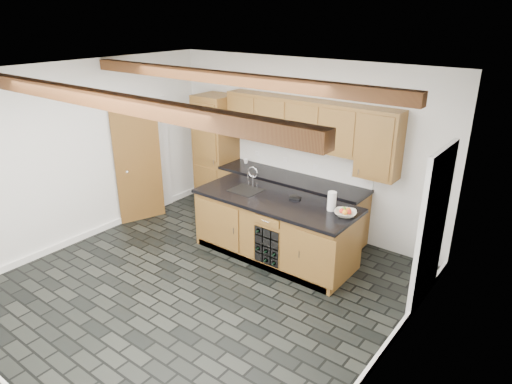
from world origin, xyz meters
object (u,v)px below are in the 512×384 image
at_px(fruit_bowl, 345,214).
at_px(paper_towel, 332,201).
at_px(island, 275,228).
at_px(kitchen_scale, 295,197).

xyz_separation_m(fruit_bowl, paper_towel, (-0.24, 0.06, 0.10)).
distance_m(island, kitchen_scale, 0.57).
distance_m(island, fruit_bowl, 1.19).
relative_size(island, paper_towel, 9.34).
bearing_deg(paper_towel, kitchen_scale, 176.14).
xyz_separation_m(kitchen_scale, paper_towel, (0.62, -0.04, 0.11)).
height_order(fruit_bowl, paper_towel, paper_towel).
distance_m(kitchen_scale, fruit_bowl, 0.86).
xyz_separation_m(island, kitchen_scale, (0.22, 0.19, 0.49)).
relative_size(kitchen_scale, paper_towel, 0.65).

